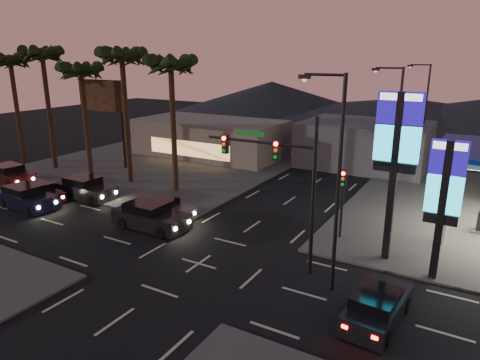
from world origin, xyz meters
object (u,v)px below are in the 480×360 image
Objects in this scene: car_lane_a_front at (150,216)px; car_lane_b_mid at (86,188)px; pylon_sign_short at (444,190)px; car_lane_a_mid at (40,193)px; car_lane_b_rear at (10,175)px; car_lane_b_front at (164,210)px; suv_station at (377,307)px; pylon_sign_tall at (397,144)px; car_lane_a_rear at (26,198)px; traffic_signal_mast at (281,170)px.

car_lane_a_front is 8.72m from car_lane_b_mid.
pylon_sign_short is at bearing 6.68° from car_lane_a_front.
car_lane_b_mid reaches higher than car_lane_a_mid.
car_lane_b_rear is (-33.96, -0.36, -3.90)m from pylon_sign_short.
car_lane_b_rear is (-6.51, 1.72, 0.11)m from car_lane_a_mid.
car_lane_b_front is at bearing 9.95° from car_lane_a_mid.
car_lane_a_front is at bearing -14.03° from car_lane_b_mid.
car_lane_b_rear is at bearing -179.58° from car_lane_b_front.
pylon_sign_tall is at bearing 98.62° from suv_station.
car_lane_a_rear is (-10.42, -1.59, -0.01)m from car_lane_a_front.
car_lane_a_rear is at bearing -169.53° from pylon_sign_tall.
car_lane_a_mid is at bearing -175.65° from pylon_sign_short.
car_lane_b_rear reaches higher than car_lane_b_front.
suv_station is at bearing -6.45° from car_lane_a_mid.
car_lane_a_front is (-14.08, -2.94, -5.62)m from pylon_sign_tall.
car_lane_b_rear is at bearing -177.52° from pylon_sign_tall.
traffic_signal_mast is at bearing -8.58° from car_lane_b_mid.
pylon_sign_short is at bearing 19.13° from traffic_signal_mast.
traffic_signal_mast is (-7.24, -2.51, 0.57)m from pylon_sign_short.
car_lane_a_front is at bearing -79.03° from car_lane_b_front.
car_lane_b_front is at bearing 162.69° from suv_station.
car_lane_a_front is 0.99× the size of car_lane_b_rear.
car_lane_a_front is at bearing -173.32° from pylon_sign_short.
pylon_sign_tall reaches higher than suv_station.
pylon_sign_short is 1.58× the size of suv_station.
car_lane_b_mid is (-22.54, -0.83, -5.62)m from pylon_sign_tall.
traffic_signal_mast reaches higher than car_lane_b_front.
car_lane_b_front is (10.09, 3.29, -0.12)m from car_lane_a_rear.
car_lane_a_mid is (-20.21, 0.43, -4.58)m from traffic_signal_mast.
car_lane_b_mid is at bearing -177.90° from pylon_sign_tall.
car_lane_a_rear is at bearing -171.34° from car_lane_a_front.
car_lane_b_front is (-0.33, 1.70, -0.13)m from car_lane_a_front.
car_lane_a_rear is 0.99× the size of car_lane_b_rear.
car_lane_b_rear is (-17.05, -0.12, 0.12)m from car_lane_b_front.
pylon_sign_short is at bearing -21.80° from pylon_sign_tall.
car_lane_a_front is 15.30m from suv_station.
pylon_sign_tall reaches higher than pylon_sign_short.
car_lane_b_front is at bearing -175.09° from pylon_sign_tall.
car_lane_a_rear is at bearing -72.68° from car_lane_a_mid.
car_lane_b_rear is at bearing 165.17° from car_lane_a_mid.
pylon_sign_tall is 8.36m from suv_station.
car_lane_b_mid is 1.16× the size of suv_station.
car_lane_a_rear is 1.19× the size of car_lane_b_front.
car_lane_b_front is 8.14m from car_lane_b_mid.
suv_station is (15.32, -4.77, 0.02)m from car_lane_b_front.
car_lane_a_mid is 3.30m from car_lane_b_mid.
suv_station is (32.37, -4.65, -0.10)m from car_lane_b_rear.
pylon_sign_short is 0.88× the size of traffic_signal_mast.
car_lane_a_front is (-16.58, -1.94, -3.88)m from pylon_sign_short.
car_lane_a_front reaches higher than car_lane_b_mid.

